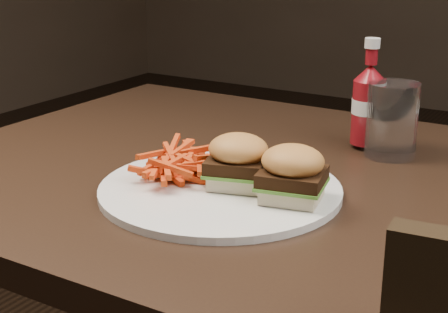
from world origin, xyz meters
The scene contains 7 objects.
dining_table centered at (0.00, 0.00, 0.73)m, with size 1.20×0.80×0.04m, color black.
plate centered at (-0.09, -0.11, 0.76)m, with size 0.33×0.33×0.01m, color white.
sandwich_half_a centered at (-0.06, -0.10, 0.77)m, with size 0.07×0.07×0.02m, color beige.
sandwich_half_b centered at (0.02, -0.11, 0.77)m, with size 0.07×0.07×0.02m, color beige.
fries_pile centered at (-0.15, -0.11, 0.78)m, with size 0.10×0.10×0.04m, color red, non-canonical shape.
ketchup_bottle centered at (0.01, 0.19, 0.81)m, with size 0.05×0.05×0.10m, color maroon.
tumbler centered at (0.06, 0.17, 0.81)m, with size 0.08×0.08×0.13m, color white.
Camera 1 is at (0.37, -0.85, 1.09)m, focal length 55.00 mm.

